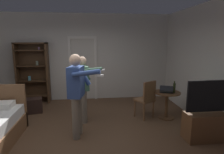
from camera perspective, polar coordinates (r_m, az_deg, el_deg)
ground_plane at (r=4.26m, az=-10.54°, el=-17.10°), size 6.58×6.58×0.00m
wall_back at (r=6.48m, az=-9.45°, el=5.83°), size 6.22×0.12×2.86m
wall_right at (r=4.68m, az=29.28°, el=2.70°), size 0.12×5.50×2.86m
doorway_frame at (r=6.41m, az=-8.75°, el=3.93°), size 0.93×0.08×2.13m
bookshelf at (r=6.55m, az=-22.72°, el=1.76°), size 0.99×0.32×1.93m
tv_flatscreen at (r=4.39m, az=27.43°, el=-11.91°), size 1.08×0.40×1.24m
side_table at (r=5.10m, az=16.18°, el=-6.79°), size 0.66×0.66×0.70m
laptop at (r=4.97m, az=16.03°, el=-3.89°), size 0.42×0.42×0.17m
bottle_on_table at (r=4.99m, az=18.23°, el=-3.09°), size 0.06×0.06×0.30m
wooden_chair at (r=4.96m, az=10.37°, el=-6.19°), size 0.57×0.57×0.99m
person_blue_shirt at (r=3.91m, az=-10.54°, el=-3.85°), size 0.70×0.68×1.73m
person_striped_shirt at (r=4.66m, az=-8.75°, el=-2.29°), size 0.70×0.60×1.62m
suitcase_dark at (r=5.79m, az=-23.31°, el=-7.97°), size 0.66×0.44×0.41m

